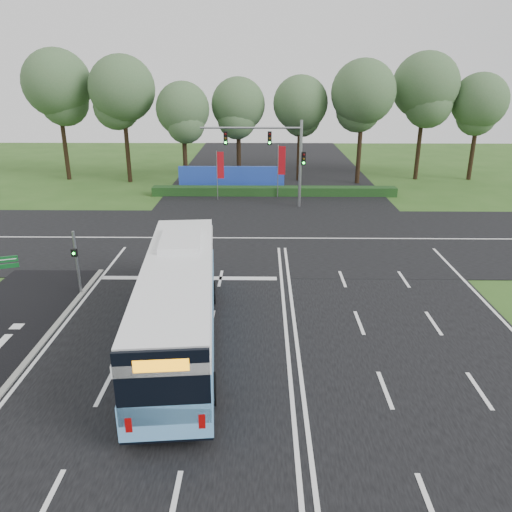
{
  "coord_description": "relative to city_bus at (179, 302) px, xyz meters",
  "views": [
    {
      "loc": [
        -1.04,
        -19.87,
        10.54
      ],
      "look_at": [
        -1.34,
        2.0,
        2.45
      ],
      "focal_mm": 35.0,
      "sensor_mm": 36.0,
      "label": 1
    }
  ],
  "objects": [
    {
      "name": "road_cross",
      "position": [
        4.38,
        13.79,
        -1.86
      ],
      "size": [
        120.0,
        14.0,
        0.05
      ],
      "primitive_type": "cube",
      "color": "black",
      "rests_on": "ground"
    },
    {
      "name": "ground",
      "position": [
        4.38,
        1.79,
        -1.89
      ],
      "size": [
        120.0,
        120.0,
        0.0
      ],
      "primitive_type": "plane",
      "color": "#2E531B",
      "rests_on": "ground"
    },
    {
      "name": "banner_flag_left",
      "position": [
        -0.36,
        24.59,
        0.91
      ],
      "size": [
        0.63,
        0.07,
        4.27
      ],
      "rotation": [
        0.0,
        0.0,
        0.03
      ],
      "color": "gray",
      "rests_on": "ground"
    },
    {
      "name": "kerb_strip",
      "position": [
        -5.72,
        -1.21,
        -1.83
      ],
      "size": [
        0.25,
        18.0,
        0.12
      ],
      "primitive_type": "cube",
      "color": "gray",
      "rests_on": "ground"
    },
    {
      "name": "hedge",
      "position": [
        4.38,
        26.29,
        -1.49
      ],
      "size": [
        22.0,
        1.2,
        0.8
      ],
      "primitive_type": "cube",
      "color": "#143814",
      "rests_on": "ground"
    },
    {
      "name": "banner_flag_mid",
      "position": [
        4.92,
        25.54,
        1.13
      ],
      "size": [
        0.68,
        0.18,
        4.64
      ],
      "rotation": [
        0.0,
        0.0,
        -0.19
      ],
      "color": "gray",
      "rests_on": "ground"
    },
    {
      "name": "city_bus",
      "position": [
        0.0,
        0.0,
        0.0
      ],
      "size": [
        3.93,
        13.26,
        3.75
      ],
      "rotation": [
        0.0,
        0.0,
        0.09
      ],
      "color": "#69B3F4",
      "rests_on": "ground"
    },
    {
      "name": "pedestrian_signal",
      "position": [
        -5.82,
        4.73,
        -0.08
      ],
      "size": [
        0.29,
        0.41,
        3.32
      ],
      "rotation": [
        0.0,
        0.0,
        -0.19
      ],
      "color": "gray",
      "rests_on": "ground"
    },
    {
      "name": "road_main",
      "position": [
        4.38,
        1.79,
        -1.87
      ],
      "size": [
        20.0,
        120.0,
        0.04
      ],
      "primitive_type": "cube",
      "color": "black",
      "rests_on": "ground"
    },
    {
      "name": "blue_hoarding",
      "position": [
        0.38,
        28.79,
        -0.79
      ],
      "size": [
        10.0,
        0.3,
        2.2
      ],
      "primitive_type": "cube",
      "color": "#2142B5",
      "rests_on": "ground"
    },
    {
      "name": "eucalyptus_row",
      "position": [
        3.32,
        32.83,
        6.68
      ],
      "size": [
        47.8,
        8.81,
        12.83
      ],
      "color": "black",
      "rests_on": "ground"
    },
    {
      "name": "traffic_light_gantry",
      "position": [
        4.59,
        22.29,
        2.78
      ],
      "size": [
        8.41,
        0.28,
        7.0
      ],
      "color": "gray",
      "rests_on": "ground"
    }
  ]
}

